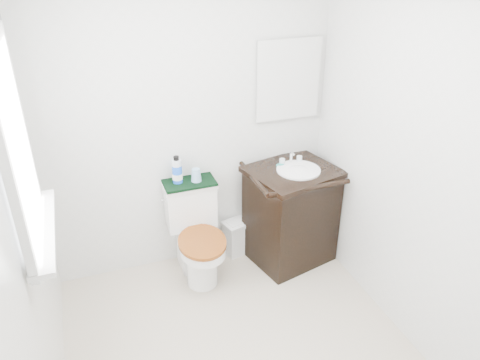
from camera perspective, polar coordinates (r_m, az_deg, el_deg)
floor at (r=3.24m, az=0.60°, el=-20.97°), size 2.40×2.40×0.00m
wall_back at (r=3.51m, az=-6.21°, el=7.03°), size 2.40×0.00×2.40m
wall_left at (r=2.37m, az=-25.20°, el=-6.56°), size 0.00×2.40×2.40m
wall_right at (r=2.99m, az=20.89°, el=1.49°), size 0.00×2.40×2.40m
window at (r=2.43m, az=-25.87°, el=3.61°), size 0.02×0.70×0.90m
mirror at (r=3.66m, az=5.89°, el=12.05°), size 0.50×0.02×0.60m
toilet at (r=3.70m, az=-5.40°, el=-6.95°), size 0.40×0.63×0.75m
vanity at (r=3.82m, az=6.23°, el=-3.96°), size 0.76×0.69×0.92m
trash_bin at (r=3.99m, az=-0.43°, el=-6.98°), size 0.25×0.22×0.31m
towel at (r=3.58m, az=-6.19°, el=-0.32°), size 0.39×0.22×0.02m
mouthwash_bottle at (r=3.54m, az=-7.68°, el=1.14°), size 0.07×0.07×0.22m
cup at (r=3.56m, az=-5.37°, el=0.61°), size 0.08×0.08×0.10m
soap_bar at (r=3.68m, az=4.95°, el=1.88°), size 0.07×0.05×0.02m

